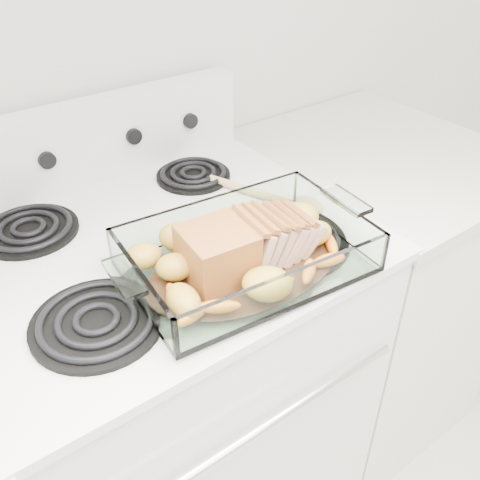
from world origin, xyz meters
TOP-DOWN VIEW (x-y plane):
  - electric_range at (0.00, 1.66)m, footprint 0.78×0.70m
  - counter_right at (0.67, 1.66)m, footprint 0.58×0.68m
  - baking_dish at (0.08, 1.46)m, footprint 0.40×0.27m
  - pork_roast at (0.06, 1.46)m, footprint 0.25×0.11m
  - roast_vegetables at (0.08, 1.50)m, footprint 0.40×0.22m
  - wooden_spoon at (0.28, 1.61)m, footprint 0.14×0.26m

SIDE VIEW (x-z plane):
  - counter_right at x=0.67m, z-range 0.00..0.93m
  - electric_range at x=0.00m, z-range -0.08..1.04m
  - wooden_spoon at x=0.28m, z-range 0.94..0.95m
  - baking_dish at x=0.08m, z-range 0.93..1.00m
  - roast_vegetables at x=0.08m, z-range 0.95..1.00m
  - pork_roast at x=0.06m, z-range 0.95..1.04m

